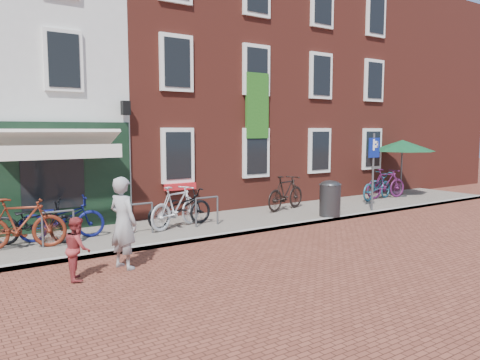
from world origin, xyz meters
TOP-DOWN VIEW (x-y plane):
  - ground at (0.00, 0.00)m, footprint 80.00×80.00m
  - sidewalk at (1.00, 1.50)m, footprint 24.00×3.00m
  - building_brick_mid at (2.00, 7.00)m, footprint 6.00×8.00m
  - building_brick_right at (8.00, 7.00)m, footprint 6.00×8.00m
  - filler_right at (14.50, 7.00)m, footprint 7.00×8.00m
  - litter_bin at (4.42, 0.30)m, footprint 0.65×0.65m
  - parking_sign at (6.34, 0.24)m, footprint 0.50×0.08m
  - parasol at (10.00, 1.84)m, footprint 2.57×2.57m
  - woman at (-2.77, -1.07)m, footprint 0.66×0.80m
  - boy at (-3.74, -1.27)m, footprint 0.55×0.65m
  - bicycle_0 at (-3.93, 1.66)m, footprint 2.12×1.52m
  - bicycle_1 at (-4.28, 1.33)m, footprint 2.03×1.04m
  - bicycle_2 at (-3.28, 1.76)m, footprint 2.09×0.99m
  - bicycle_3 at (-0.34, 1.42)m, footprint 2.02×1.21m
  - bicycle_4 at (-0.16, 1.56)m, footprint 2.06×0.86m
  - bicycle_5 at (4.00, 1.94)m, footprint 2.03×1.03m
  - bicycle_6 at (8.42, 1.76)m, footprint 2.11×1.07m
  - bicycle_7 at (9.00, 1.79)m, footprint 2.01×0.81m

SIDE VIEW (x-z plane):
  - ground at x=0.00m, z-range 0.00..0.00m
  - sidewalk at x=1.00m, z-range 0.00..0.10m
  - boy at x=-3.74m, z-range 0.00..1.18m
  - bicycle_0 at x=-3.93m, z-range 0.10..1.16m
  - bicycle_2 at x=-3.28m, z-range 0.10..1.16m
  - bicycle_4 at x=-0.16m, z-range 0.10..1.16m
  - bicycle_6 at x=8.42m, z-range 0.10..1.16m
  - bicycle_1 at x=-4.28m, z-range 0.10..1.27m
  - bicycle_3 at x=-0.34m, z-range 0.10..1.27m
  - bicycle_5 at x=4.00m, z-range 0.10..1.27m
  - bicycle_7 at x=9.00m, z-range 0.10..1.27m
  - litter_bin at x=4.42m, z-range 0.12..1.32m
  - woman at x=-2.77m, z-range 0.00..1.86m
  - parking_sign at x=6.34m, z-range 0.51..3.09m
  - parasol at x=10.00m, z-range 1.05..3.44m
  - filler_right at x=14.50m, z-range 0.00..9.00m
  - building_brick_mid at x=2.00m, z-range 0.00..10.00m
  - building_brick_right at x=8.00m, z-range 0.00..10.00m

